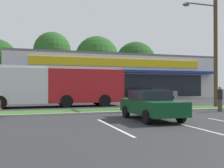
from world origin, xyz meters
The scene contains 14 objects.
grass_median centered at (0.00, 14.00, 0.06)m, with size 56.00×2.20×0.12m, color #386B28.
curb_lip centered at (0.00, 12.78, 0.06)m, with size 56.00×0.24×0.12m, color #99968C.
parking_stripe_0 centered at (-3.53, 7.79, 0.00)m, with size 0.12×4.80×0.01m, color silver.
parking_stripe_1 centered at (-0.44, 5.13, 0.00)m, with size 0.12×4.80×0.01m, color silver.
storefront_building centered at (4.85, 35.35, 3.09)m, with size 29.55×12.05×6.16m.
tree_mid_left centered at (-3.16, 42.76, 7.75)m, with size 6.27×6.27×10.91m.
tree_mid centered at (4.76, 43.00, 6.73)m, with size 7.90×7.90×10.69m.
tree_mid_right centered at (13.94, 46.90, 6.62)m, with size 8.32×8.32×10.78m.
utility_pole centered at (6.65, 14.10, 5.80)m, with size 3.03×2.40×10.89m.
city_bus centered at (-4.93, 19.11, 1.76)m, with size 11.38×2.81×3.25m.
car_1 centered at (-5.92, 26.16, 0.76)m, with size 4.44×1.86×1.49m.
car_2 centered at (8.16, 26.21, 0.80)m, with size 4.40×1.89×1.54m.
car_3 centered at (-1.04, 9.32, 0.76)m, with size 1.92×4.20×1.47m.
pedestrian_near_bench centered at (5.12, 11.68, 0.85)m, with size 0.34×0.34×1.68m.
Camera 1 is at (-6.80, -2.42, 1.67)m, focal length 41.67 mm.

